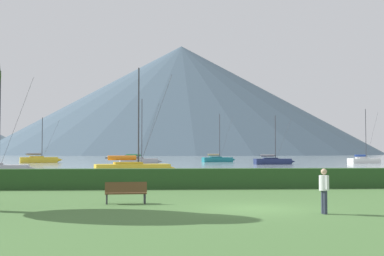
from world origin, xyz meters
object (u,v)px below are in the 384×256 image
Objects in this scene: sailboat_slip_1 at (39,159)px; sailboat_slip_2 at (139,161)px; sailboat_slip_7 at (273,161)px; park_bench_near_path at (126,191)px; sailboat_slip_11 at (218,159)px; person_standing_walker at (324,187)px; sailboat_slip_0 at (364,160)px; sailboat_slip_9 at (133,169)px.

sailboat_slip_2 is at bearing -50.82° from sailboat_slip_1.
sailboat_slip_1 is 23.43m from sailboat_slip_2.
sailboat_slip_7 reaches higher than park_bench_near_path.
sailboat_slip_11 is 5.91× the size of person_standing_walker.
sailboat_slip_0 is 1.21× the size of sailboat_slip_7.
sailboat_slip_0 is at bearing 15.45° from sailboat_slip_7.
sailboat_slip_1 is 1.05× the size of sailboat_slip_7.
sailboat_slip_0 is 28.24m from sailboat_slip_11.
sailboat_slip_2 is (19.44, -13.08, -0.02)m from sailboat_slip_1.
sailboat_slip_1 reaches higher than person_standing_walker.
sailboat_slip_11 is (14.52, 56.45, -0.06)m from sailboat_slip_9.
sailboat_slip_9 is at bearing -85.93° from sailboat_slip_1.
sailboat_slip_2 reaches higher than park_bench_near_path.
sailboat_slip_0 reaches higher than sailboat_slip_7.
sailboat_slip_2 is 39.74m from sailboat_slip_9.
sailboat_slip_11 reaches higher than park_bench_near_path.
sailboat_slip_7 is at bearing -80.06° from sailboat_slip_11.
sailboat_slip_11 is 82.98m from park_bench_near_path.
sailboat_slip_9 is at bearing 97.48° from person_standing_walker.
park_bench_near_path is at bearing -91.83° from sailboat_slip_1.
sailboat_slip_11 is at bearing 75.16° from park_bench_near_path.
sailboat_slip_2 reaches higher than sailboat_slip_1.
sailboat_slip_7 is (41.94, -14.79, -0.07)m from sailboat_slip_1.
sailboat_slip_9 is 5.47× the size of park_bench_near_path.
sailboat_slip_7 is at bearing 48.13° from sailboat_slip_9.
park_bench_near_path is at bearing -100.32° from sailboat_slip_9.
sailboat_slip_0 is 60.95m from sailboat_slip_1.
sailboat_slip_0 is 80.70m from person_standing_walker.
park_bench_near_path is at bearing 142.95° from person_standing_walker.
sailboat_slip_2 is (-40.96, -4.89, 0.05)m from sailboat_slip_0.
person_standing_walker is at bearing -126.38° from sailboat_slip_0.
sailboat_slip_0 is at bearing 58.58° from person_standing_walker.
sailboat_slip_0 is at bearing -24.62° from sailboat_slip_1.
person_standing_walker is (-6.29, -85.95, 0.38)m from sailboat_slip_11.
sailboat_slip_9 is (-21.70, -38.02, 0.07)m from sailboat_slip_7.
person_standing_walker is (-13.46, -67.51, 0.39)m from sailboat_slip_7.
sailboat_slip_0 is 6.07× the size of person_standing_walker.
sailboat_slip_0 is 1.15× the size of sailboat_slip_1.
sailboat_slip_9 is 30.62m from person_standing_walker.
sailboat_slip_7 is (22.49, -1.71, -0.04)m from sailboat_slip_2.
park_bench_near_path is at bearing -96.83° from sailboat_slip_2.
sailboat_slip_9 reaches higher than sailboat_slip_11.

